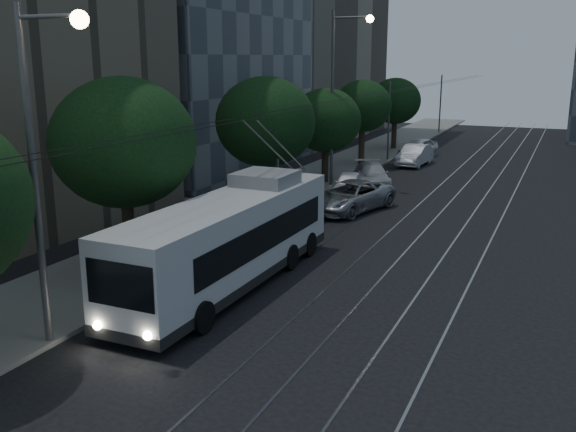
% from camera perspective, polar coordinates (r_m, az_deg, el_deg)
% --- Properties ---
extents(ground, '(120.00, 120.00, 0.00)m').
position_cam_1_polar(ground, '(20.71, 0.79, -8.11)').
color(ground, black).
rests_on(ground, ground).
extents(sidewalk, '(5.00, 90.00, 0.15)m').
position_cam_1_polar(sidewalk, '(41.27, 2.16, 3.18)').
color(sidewalk, slate).
rests_on(sidewalk, ground).
extents(tram_rails, '(4.52, 90.00, 0.02)m').
position_cam_1_polar(tram_rails, '(38.78, 16.02, 1.84)').
color(tram_rails, gray).
rests_on(tram_rails, ground).
extents(overhead_wires, '(2.23, 90.00, 6.00)m').
position_cam_1_polar(overhead_wires, '(39.91, 5.61, 7.69)').
color(overhead_wires, black).
rests_on(overhead_wires, ground).
extents(trolleybus, '(2.66, 12.07, 5.63)m').
position_cam_1_polar(trolleybus, '(22.21, -5.10, -2.11)').
color(trolleybus, silver).
rests_on(trolleybus, ground).
extents(pickup_silver, '(3.96, 6.04, 1.54)m').
position_cam_1_polar(pickup_silver, '(33.33, 5.53, 1.75)').
color(pickup_silver, '#9FA0A6').
rests_on(pickup_silver, ground).
extents(car_white_a, '(2.26, 4.07, 1.31)m').
position_cam_1_polar(car_white_a, '(37.31, 5.43, 2.88)').
color(car_white_a, white).
rests_on(car_white_a, ground).
extents(car_white_b, '(3.70, 5.07, 1.36)m').
position_cam_1_polar(car_white_b, '(40.18, 7.46, 3.66)').
color(car_white_b, '#B3B3B7').
rests_on(car_white_b, ground).
extents(car_white_c, '(1.93, 4.68, 1.51)m').
position_cam_1_polar(car_white_c, '(48.34, 11.19, 5.33)').
color(car_white_c, silver).
rests_on(car_white_c, ground).
extents(car_white_d, '(2.73, 4.84, 1.55)m').
position_cam_1_polar(car_white_d, '(52.05, 11.50, 5.94)').
color(car_white_d, silver).
rests_on(car_white_d, ground).
extents(tree_1, '(5.17, 5.17, 7.16)m').
position_cam_1_polar(tree_1, '(23.59, -14.41, 6.30)').
color(tree_1, black).
rests_on(tree_1, ground).
extents(tree_2, '(4.99, 4.99, 6.89)m').
position_cam_1_polar(tree_2, '(32.22, -2.00, 8.33)').
color(tree_2, black).
rests_on(tree_2, ground).
extents(tree_3, '(4.38, 4.38, 5.96)m').
position_cam_1_polar(tree_3, '(40.05, 3.37, 8.47)').
color(tree_3, black).
rests_on(tree_3, ground).
extents(tree_4, '(4.14, 4.14, 6.22)m').
position_cam_1_polar(tree_4, '(47.08, 6.65, 9.66)').
color(tree_4, black).
rests_on(tree_4, ground).
extents(tree_5, '(4.29, 4.29, 6.10)m').
position_cam_1_polar(tree_5, '(55.87, 9.52, 10.04)').
color(tree_5, black).
rests_on(tree_5, ground).
extents(streetlamp_near, '(2.23, 0.44, 9.09)m').
position_cam_1_polar(streetlamp_near, '(17.59, -20.97, 5.68)').
color(streetlamp_near, '#565658').
rests_on(streetlamp_near, ground).
extents(streetlamp_far, '(2.51, 0.44, 10.41)m').
position_cam_1_polar(streetlamp_far, '(38.76, 4.57, 11.64)').
color(streetlamp_far, '#565658').
rests_on(streetlamp_far, ground).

